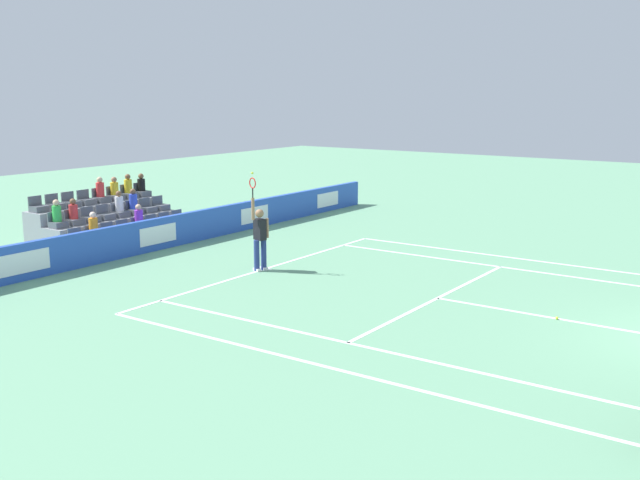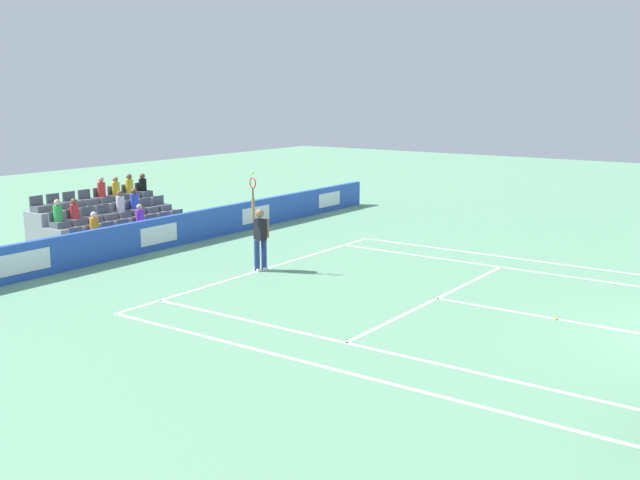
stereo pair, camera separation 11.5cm
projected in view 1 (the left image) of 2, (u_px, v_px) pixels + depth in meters
name	position (u px, v px, depth m)	size (l,w,h in m)	color
line_baseline	(266.00, 269.00, 21.79)	(10.97, 0.10, 0.01)	white
line_service	(438.00, 298.00, 18.71)	(8.23, 0.10, 0.01)	white
line_centre_service	(567.00, 320.00, 16.91)	(0.10, 6.40, 0.01)	white
line_singles_sideline_left	(367.00, 347.00, 15.14)	(0.10, 11.89, 0.01)	white
line_singles_sideline_right	(515.00, 269.00, 21.76)	(0.10, 11.89, 0.01)	white
line_doubles_sideline_left	(329.00, 367.00, 14.04)	(0.10, 11.89, 0.01)	white
line_doubles_sideline_right	(532.00, 260.00, 22.86)	(0.10, 11.89, 0.01)	white
line_centre_mark	(268.00, 269.00, 21.73)	(0.10, 0.20, 0.01)	white
sponsor_barrier	(156.00, 234.00, 24.24)	(24.19, 0.22, 1.04)	blue
tennis_player	(260.00, 237.00, 21.39)	(0.51, 0.42, 2.85)	navy
stadium_stand	(109.00, 226.00, 25.53)	(4.96, 2.85, 2.15)	gray
loose_tennis_ball	(557.00, 318.00, 16.97)	(0.07, 0.07, 0.07)	#D1E533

